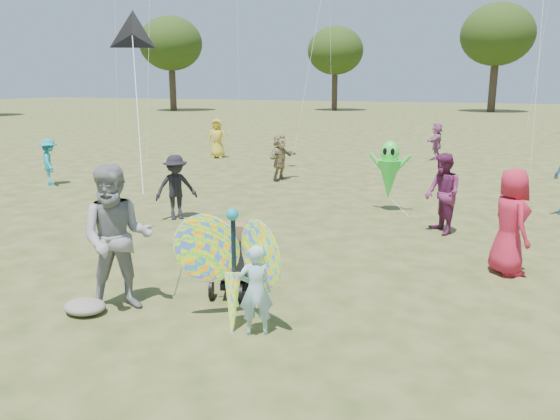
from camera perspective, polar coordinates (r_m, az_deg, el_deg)
The scene contains 16 objects.
ground at distance 7.74m, azimuth -2.79°, elevation -10.48°, with size 160.00×160.00×0.00m, color #51592B.
child_girl at distance 6.87m, azimuth -2.54°, elevation -8.36°, with size 0.43×0.28×1.17m, color #96C8D5.
adult_man at distance 7.79m, azimuth -16.66°, elevation -2.87°, with size 1.00×0.78×2.05m, color gray.
grey_bag at distance 8.09m, azimuth -19.73°, elevation -9.47°, with size 0.60×0.49×0.19m, color gray.
crowd_a at distance 9.68m, azimuth 22.93°, elevation -1.15°, with size 0.86×0.56×1.76m, color #B31C36.
crowd_b at distance 12.75m, azimuth -10.82°, elevation 2.34°, with size 0.97×0.55×1.49m, color black.
crowd_d at distance 17.60m, azimuth -0.01°, elevation 5.55°, with size 1.38×0.44×1.49m, color #9A855F.
crowd_e at distance 11.80m, azimuth 16.62°, elevation 1.64°, with size 0.82×0.64×1.69m, color #6C2452.
crowd_g at distance 22.95m, azimuth -6.58°, elevation 7.44°, with size 0.79×0.51×1.62m, color gold.
crowd_i at distance 18.19m, azimuth -22.94°, elevation 4.65°, with size 0.92×0.53×1.42m, color teal.
crowd_j at distance 23.23m, azimuth 16.04°, elevation 6.94°, with size 1.39×0.44×1.50m, color #AB6194.
jogging_stroller at distance 8.20m, azimuth -4.47°, elevation -4.54°, with size 0.74×1.13×1.09m.
butterfly_kite at distance 7.02m, azimuth -4.96°, elevation -6.06°, with size 1.74×0.75×1.78m.
delta_kite_rig at distance 9.43m, azimuth -15.17°, elevation 17.14°, with size 1.70×1.99×2.61m.
alien_kite at distance 13.47m, azimuth 11.34°, elevation 3.86°, with size 1.12×0.69×1.74m.
tree_line at distance 51.56m, azimuth 23.50°, elevation 16.42°, with size 91.78×33.60×10.79m.
Camera 1 is at (2.97, -6.43, 3.12)m, focal length 35.00 mm.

